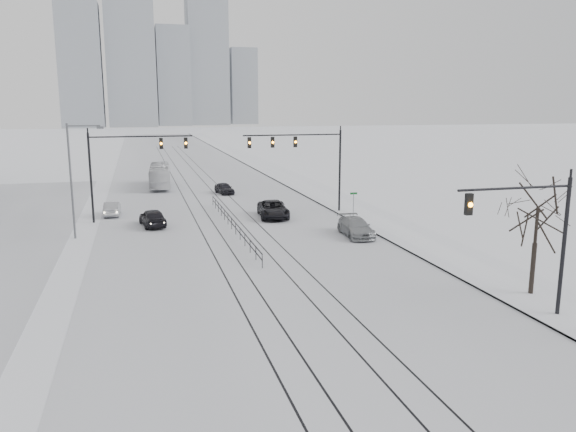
# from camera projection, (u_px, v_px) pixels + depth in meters

# --- Properties ---
(ground) EXTENTS (500.00, 500.00, 0.00)m
(ground) POSITION_uv_depth(u_px,v_px,m) (376.00, 414.00, 19.15)
(ground) COLOR white
(ground) RESTS_ON ground
(road) EXTENTS (22.00, 260.00, 0.02)m
(road) POSITION_uv_depth(u_px,v_px,m) (195.00, 183.00, 75.97)
(road) COLOR silver
(road) RESTS_ON ground
(sidewalk_east) EXTENTS (5.00, 260.00, 0.16)m
(sidewalk_east) POSITION_uv_depth(u_px,v_px,m) (291.00, 179.00, 79.40)
(sidewalk_east) COLOR white
(sidewalk_east) RESTS_ON ground
(curb) EXTENTS (0.10, 260.00, 0.12)m
(curb) POSITION_uv_depth(u_px,v_px,m) (275.00, 179.00, 78.78)
(curb) COLOR gray
(curb) RESTS_ON ground
(tram_rails) EXTENTS (5.30, 180.00, 0.01)m
(tram_rails) POSITION_uv_depth(u_px,v_px,m) (216.00, 208.00, 57.03)
(tram_rails) COLOR black
(tram_rails) RESTS_ON ground
(skyline) EXTENTS (96.00, 48.00, 72.00)m
(skyline) POSITION_uv_depth(u_px,v_px,m) (159.00, 62.00, 273.60)
(skyline) COLOR #9298A0
(skyline) RESTS_ON ground
(traffic_mast_near) EXTENTS (6.10, 0.37, 7.00)m
(traffic_mast_near) POSITION_uv_depth(u_px,v_px,m) (537.00, 229.00, 26.69)
(traffic_mast_near) COLOR black
(traffic_mast_near) RESTS_ON ground
(traffic_mast_ne) EXTENTS (9.60, 0.37, 8.00)m
(traffic_mast_ne) POSITION_uv_depth(u_px,v_px,m) (307.00, 154.00, 53.25)
(traffic_mast_ne) COLOR black
(traffic_mast_ne) RESTS_ON ground
(traffic_mast_nw) EXTENTS (9.10, 0.37, 8.00)m
(traffic_mast_nw) POSITION_uv_depth(u_px,v_px,m) (125.00, 160.00, 49.98)
(traffic_mast_nw) COLOR black
(traffic_mast_nw) RESTS_ON ground
(street_light_west) EXTENTS (2.73, 0.25, 9.00)m
(street_light_west) POSITION_uv_depth(u_px,v_px,m) (75.00, 173.00, 43.44)
(street_light_west) COLOR #595B60
(street_light_west) RESTS_ON ground
(bare_tree) EXTENTS (4.40, 4.40, 6.10)m
(bare_tree) POSITION_uv_depth(u_px,v_px,m) (537.00, 216.00, 30.16)
(bare_tree) COLOR black
(bare_tree) RESTS_ON ground
(median_fence) EXTENTS (0.06, 24.00, 1.00)m
(median_fence) POSITION_uv_depth(u_px,v_px,m) (232.00, 223.00, 47.46)
(median_fence) COLOR black
(median_fence) RESTS_ON ground
(street_sign) EXTENTS (0.70, 0.06, 2.40)m
(street_sign) POSITION_uv_depth(u_px,v_px,m) (353.00, 201.00, 52.15)
(street_sign) COLOR #595B60
(street_sign) RESTS_ON ground
(sedan_sb_inner) EXTENTS (2.48, 4.73, 1.54)m
(sedan_sb_inner) POSITION_uv_depth(u_px,v_px,m) (153.00, 218.00, 48.59)
(sedan_sb_inner) COLOR black
(sedan_sb_inner) RESTS_ON ground
(sedan_sb_outer) EXTENTS (1.50, 4.01, 1.31)m
(sedan_sb_outer) POSITION_uv_depth(u_px,v_px,m) (112.00, 209.00, 53.34)
(sedan_sb_outer) COLOR #96989D
(sedan_sb_outer) RESTS_ON ground
(sedan_nb_front) EXTENTS (3.20, 5.86, 1.56)m
(sedan_nb_front) POSITION_uv_depth(u_px,v_px,m) (273.00, 209.00, 52.37)
(sedan_nb_front) COLOR black
(sedan_nb_front) RESTS_ON ground
(sedan_nb_right) EXTENTS (2.36, 5.15, 1.46)m
(sedan_nb_right) POSITION_uv_depth(u_px,v_px,m) (356.00, 227.00, 44.95)
(sedan_nb_right) COLOR gray
(sedan_nb_right) RESTS_ON ground
(sedan_nb_far) EXTENTS (2.19, 4.03, 1.30)m
(sedan_nb_far) POSITION_uv_depth(u_px,v_px,m) (224.00, 188.00, 66.40)
(sedan_nb_far) COLOR black
(sedan_nb_far) RESTS_ON ground
(box_truck) EXTENTS (2.96, 10.61, 2.92)m
(box_truck) POSITION_uv_depth(u_px,v_px,m) (160.00, 176.00, 71.42)
(box_truck) COLOR silver
(box_truck) RESTS_ON ground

